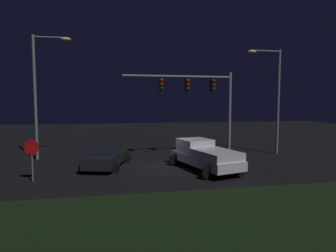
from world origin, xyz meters
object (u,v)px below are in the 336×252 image
at_px(street_lamp_left, 42,83).
at_px(stop_sign, 32,153).
at_px(car_sedan, 106,156).
at_px(pickup_truck, 204,154).
at_px(street_lamp_right, 272,89).
at_px(traffic_signal_gantry, 200,93).

height_order(street_lamp_left, stop_sign, street_lamp_left).
bearing_deg(stop_sign, car_sedan, 35.94).
relative_size(car_sedan, street_lamp_left, 0.52).
xyz_separation_m(pickup_truck, street_lamp_right, (7.03, 4.24, 4.27)).
height_order(street_lamp_right, stop_sign, street_lamp_right).
distance_m(street_lamp_left, stop_sign, 7.58).
xyz_separation_m(street_lamp_right, stop_sign, (-16.71, -5.26, -3.71)).
xyz_separation_m(traffic_signal_gantry, street_lamp_left, (-11.48, 1.27, 0.70)).
distance_m(pickup_truck, stop_sign, 9.75).
distance_m(car_sedan, stop_sign, 4.68).
relative_size(traffic_signal_gantry, street_lamp_right, 0.99).
height_order(traffic_signal_gantry, street_lamp_right, street_lamp_right).
bearing_deg(street_lamp_right, stop_sign, -162.53).
bearing_deg(street_lamp_left, traffic_signal_gantry, -6.32).
height_order(car_sedan, street_lamp_left, street_lamp_left).
relative_size(pickup_truck, stop_sign, 2.57).
relative_size(street_lamp_left, stop_sign, 4.03).
bearing_deg(pickup_truck, street_lamp_right, -74.22).
distance_m(traffic_signal_gantry, stop_sign, 12.25).
distance_m(street_lamp_right, stop_sign, 17.91).
relative_size(pickup_truck, street_lamp_right, 0.69).
xyz_separation_m(pickup_truck, stop_sign, (-9.68, -1.02, 0.56)).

